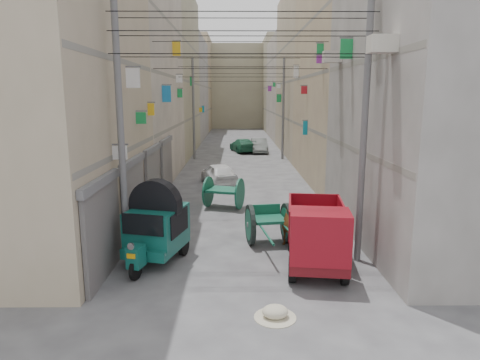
{
  "coord_description": "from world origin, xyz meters",
  "views": [
    {
      "loc": [
        -0.2,
        -6.66,
        5.06
      ],
      "look_at": [
        -0.08,
        6.5,
        2.47
      ],
      "focal_mm": 32.0,
      "sensor_mm": 36.0,
      "label": 1
    }
  ],
  "objects_px": {
    "distant_car_white": "(219,174)",
    "distant_car_green": "(243,145)",
    "horse": "(296,229)",
    "distant_car_grey": "(259,145)",
    "auto_rickshaw": "(156,225)",
    "second_cart": "(224,192)",
    "mini_truck": "(317,239)",
    "tonga_cart": "(269,223)",
    "feed_sack": "(275,312)"
  },
  "relations": [
    {
      "from": "distant_car_white",
      "to": "distant_car_green",
      "type": "relative_size",
      "value": 0.89
    },
    {
      "from": "horse",
      "to": "distant_car_grey",
      "type": "distance_m",
      "value": 25.15
    },
    {
      "from": "auto_rickshaw",
      "to": "second_cart",
      "type": "bearing_deg",
      "value": 88.07
    },
    {
      "from": "mini_truck",
      "to": "distant_car_grey",
      "type": "distance_m",
      "value": 27.04
    },
    {
      "from": "horse",
      "to": "distant_car_white",
      "type": "bearing_deg",
      "value": -91.91
    },
    {
      "from": "mini_truck",
      "to": "second_cart",
      "type": "relative_size",
      "value": 1.96
    },
    {
      "from": "distant_car_white",
      "to": "distant_car_grey",
      "type": "bearing_deg",
      "value": -119.34
    },
    {
      "from": "distant_car_grey",
      "to": "distant_car_green",
      "type": "distance_m",
      "value": 1.57
    },
    {
      "from": "tonga_cart",
      "to": "mini_truck",
      "type": "height_order",
      "value": "mini_truck"
    },
    {
      "from": "auto_rickshaw",
      "to": "distant_car_green",
      "type": "height_order",
      "value": "auto_rickshaw"
    },
    {
      "from": "feed_sack",
      "to": "horse",
      "type": "xyz_separation_m",
      "value": [
        1.09,
        4.55,
        0.56
      ]
    },
    {
      "from": "distant_car_grey",
      "to": "mini_truck",
      "type": "bearing_deg",
      "value": -91.02
    },
    {
      "from": "auto_rickshaw",
      "to": "distant_car_green",
      "type": "distance_m",
      "value": 26.79
    },
    {
      "from": "distant_car_white",
      "to": "feed_sack",
      "type": "bearing_deg",
      "value": 79.96
    },
    {
      "from": "tonga_cart",
      "to": "distant_car_white",
      "type": "height_order",
      "value": "tonga_cart"
    },
    {
      "from": "feed_sack",
      "to": "second_cart",
      "type": "bearing_deg",
      "value": 98.34
    },
    {
      "from": "tonga_cart",
      "to": "auto_rickshaw",
      "type": "bearing_deg",
      "value": -164.39
    },
    {
      "from": "tonga_cart",
      "to": "feed_sack",
      "type": "relative_size",
      "value": 5.26
    },
    {
      "from": "auto_rickshaw",
      "to": "feed_sack",
      "type": "height_order",
      "value": "auto_rickshaw"
    },
    {
      "from": "feed_sack",
      "to": "distant_car_white",
      "type": "xyz_separation_m",
      "value": [
        -1.91,
        15.31,
        0.48
      ]
    },
    {
      "from": "tonga_cart",
      "to": "second_cart",
      "type": "xyz_separation_m",
      "value": [
        -1.69,
        4.83,
        0.03
      ]
    },
    {
      "from": "tonga_cart",
      "to": "second_cart",
      "type": "relative_size",
      "value": 1.65
    },
    {
      "from": "tonga_cart",
      "to": "second_cart",
      "type": "distance_m",
      "value": 5.12
    },
    {
      "from": "auto_rickshaw",
      "to": "horse",
      "type": "bearing_deg",
      "value": 27.43
    },
    {
      "from": "tonga_cart",
      "to": "distant_car_grey",
      "type": "height_order",
      "value": "tonga_cart"
    },
    {
      "from": "second_cart",
      "to": "distant_car_grey",
      "type": "bearing_deg",
      "value": 99.49
    },
    {
      "from": "auto_rickshaw",
      "to": "distant_car_white",
      "type": "height_order",
      "value": "auto_rickshaw"
    },
    {
      "from": "second_cart",
      "to": "distant_car_grey",
      "type": "xyz_separation_m",
      "value": [
        2.67,
        19.72,
        -0.12
      ]
    },
    {
      "from": "tonga_cart",
      "to": "horse",
      "type": "distance_m",
      "value": 1.04
    },
    {
      "from": "distant_car_white",
      "to": "distant_car_grey",
      "type": "xyz_separation_m",
      "value": [
        3.11,
        14.39,
        0.0
      ]
    },
    {
      "from": "horse",
      "to": "distant_car_white",
      "type": "height_order",
      "value": "horse"
    },
    {
      "from": "auto_rickshaw",
      "to": "second_cart",
      "type": "distance_m",
      "value": 6.73
    },
    {
      "from": "second_cart",
      "to": "horse",
      "type": "bearing_deg",
      "value": -47.65
    },
    {
      "from": "auto_rickshaw",
      "to": "distant_car_green",
      "type": "bearing_deg",
      "value": 97.91
    },
    {
      "from": "feed_sack",
      "to": "distant_car_white",
      "type": "relative_size",
      "value": 0.17
    },
    {
      "from": "auto_rickshaw",
      "to": "feed_sack",
      "type": "relative_size",
      "value": 4.73
    },
    {
      "from": "tonga_cart",
      "to": "distant_car_green",
      "type": "relative_size",
      "value": 0.77
    },
    {
      "from": "feed_sack",
      "to": "distant_car_green",
      "type": "height_order",
      "value": "distant_car_green"
    },
    {
      "from": "distant_car_grey",
      "to": "feed_sack",
      "type": "bearing_deg",
      "value": -93.85
    },
    {
      "from": "feed_sack",
      "to": "horse",
      "type": "bearing_deg",
      "value": 76.58
    },
    {
      "from": "tonga_cart",
      "to": "distant_car_grey",
      "type": "bearing_deg",
      "value": 79.09
    },
    {
      "from": "horse",
      "to": "mini_truck",
      "type": "bearing_deg",
      "value": 83.33
    },
    {
      "from": "horse",
      "to": "distant_car_grey",
      "type": "xyz_separation_m",
      "value": [
        0.12,
        25.15,
        -0.07
      ]
    },
    {
      "from": "second_cart",
      "to": "horse",
      "type": "xyz_separation_m",
      "value": [
        2.55,
        -5.42,
        -0.05
      ]
    },
    {
      "from": "feed_sack",
      "to": "distant_car_white",
      "type": "height_order",
      "value": "distant_car_white"
    },
    {
      "from": "horse",
      "to": "second_cart",
      "type": "bearing_deg",
      "value": -82.29
    },
    {
      "from": "tonga_cart",
      "to": "distant_car_grey",
      "type": "relative_size",
      "value": 0.83
    },
    {
      "from": "horse",
      "to": "distant_car_white",
      "type": "distance_m",
      "value": 11.17
    },
    {
      "from": "mini_truck",
      "to": "distant_car_grey",
      "type": "xyz_separation_m",
      "value": [
        -0.24,
        27.04,
        -0.35
      ]
    },
    {
      "from": "second_cart",
      "to": "horse",
      "type": "relative_size",
      "value": 1.17
    }
  ]
}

